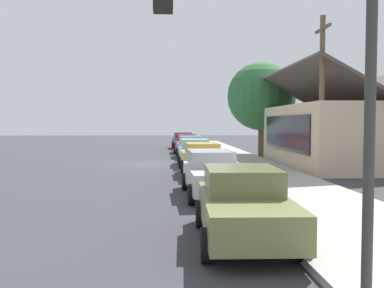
{
  "coord_description": "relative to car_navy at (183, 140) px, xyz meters",
  "views": [
    {
      "loc": [
        26.94,
        1.04,
        2.61
      ],
      "look_at": [
        1.33,
        2.55,
        1.32
      ],
      "focal_mm": 40.34,
      "sensor_mm": 36.0,
      "label": 1
    }
  ],
  "objects": [
    {
      "name": "ground_plane",
      "position": [
        15.78,
        -2.67,
        -0.82
      ],
      "size": [
        120.0,
        120.0,
        0.0
      ],
      "primitive_type": "plane",
      "color": "#38383D"
    },
    {
      "name": "sidewalk_curb",
      "position": [
        15.78,
        2.93,
        -0.74
      ],
      "size": [
        60.0,
        4.2,
        0.16
      ],
      "primitive_type": "cube",
      "color": "#A3A099",
      "rests_on": "ground"
    },
    {
      "name": "car_navy",
      "position": [
        0.0,
        0.0,
        0.0
      ],
      "size": [
        4.71,
        2.27,
        1.59
      ],
      "rotation": [
        0.0,
        0.0,
        0.05
      ],
      "color": "navy",
      "rests_on": "ground"
    },
    {
      "name": "car_cherry",
      "position": [
        5.79,
        0.06,
        -0.0
      ],
      "size": [
        4.53,
        2.24,
        1.59
      ],
      "rotation": [
        0.0,
        0.0,
        -0.05
      ],
      "color": "red",
      "rests_on": "ground"
    },
    {
      "name": "car_skyblue",
      "position": [
        11.09,
        0.18,
        -0.0
      ],
      "size": [
        4.66,
        2.25,
        1.59
      ],
      "rotation": [
        0.0,
        0.0,
        0.05
      ],
      "color": "#8CB7E0",
      "rests_on": "ground"
    },
    {
      "name": "car_seafoam",
      "position": [
        16.9,
        0.06,
        -0.0
      ],
      "size": [
        4.62,
        2.05,
        1.59
      ],
      "rotation": [
        0.0,
        0.0,
        0.0
      ],
      "color": "#9ED1BC",
      "rests_on": "ground"
    },
    {
      "name": "car_mustard",
      "position": [
        21.94,
        0.11,
        -0.0
      ],
      "size": [
        4.62,
        2.06,
        1.59
      ],
      "rotation": [
        0.0,
        0.0,
        0.03
      ],
      "color": "gold",
      "rests_on": "ground"
    },
    {
      "name": "car_silver",
      "position": [
        27.59,
        -0.05,
        -0.0
      ],
      "size": [
        4.88,
        2.03,
        1.59
      ],
      "rotation": [
        0.0,
        0.0,
        0.03
      ],
      "color": "silver",
      "rests_on": "ground"
    },
    {
      "name": "car_olive",
      "position": [
        33.42,
        0.05,
        -0.0
      ],
      "size": [
        4.44,
        2.13,
        1.59
      ],
      "rotation": [
        0.0,
        0.0,
        -0.03
      ],
      "color": "olive",
      "rests_on": "ground"
    },
    {
      "name": "storefront_building",
      "position": [
        17.65,
        9.31,
        1.14
      ],
      "size": [
        11.83,
        8.2,
        5.85
      ],
      "color": "#CCB293",
      "rests_on": "ground"
    },
    {
      "name": "shade_tree",
      "position": [
        9.85,
        5.64,
        3.78
      ],
      "size": [
        5.25,
        5.25,
        7.23
      ],
      "color": "brown",
      "rests_on": "ground"
    },
    {
      "name": "traffic_light_main",
      "position": [
        37.4,
        -0.13,
        2.67
      ],
      "size": [
        0.37,
        2.79,
        5.2
      ],
      "color": "#383833",
      "rests_on": "ground"
    },
    {
      "name": "utility_pole_wooden",
      "position": [
        23.12,
        5.53,
        3.11
      ],
      "size": [
        1.8,
        0.24,
        7.5
      ],
      "color": "brown",
      "rests_on": "ground"
    },
    {
      "name": "fire_hydrant_red",
      "position": [
        30.24,
        1.53,
        -0.32
      ],
      "size": [
        0.22,
        0.22,
        0.71
      ],
      "color": "red",
      "rests_on": "sidewalk_curb"
    }
  ]
}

